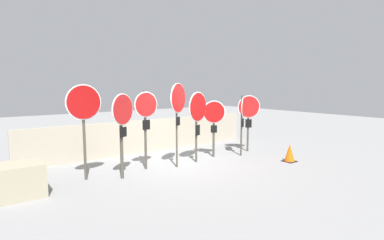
# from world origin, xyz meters

# --- Properties ---
(ground_plane) EXTENTS (40.00, 40.00, 0.00)m
(ground_plane) POSITION_xyz_m (0.00, 0.00, 0.00)
(ground_plane) COLOR gray
(fence_back) EXTENTS (9.14, 0.12, 1.22)m
(fence_back) POSITION_xyz_m (0.00, 2.28, 0.61)
(fence_back) COLOR #A89E89
(fence_back) RESTS_ON ground
(stop_sign_0) EXTENTS (0.92, 0.14, 2.53)m
(stop_sign_0) POSITION_xyz_m (-3.02, 0.20, 1.86)
(stop_sign_0) COLOR #474238
(stop_sign_0) RESTS_ON ground
(stop_sign_1) EXTENTS (0.75, 0.42, 2.30)m
(stop_sign_1) POSITION_xyz_m (-2.18, -0.27, 1.59)
(stop_sign_1) COLOR #474238
(stop_sign_1) RESTS_ON ground
(stop_sign_2) EXTENTS (0.75, 0.14, 2.35)m
(stop_sign_2) POSITION_xyz_m (-1.25, 0.16, 1.67)
(stop_sign_2) COLOR #474238
(stop_sign_2) RESTS_ON ground
(stop_sign_3) EXTENTS (0.80, 0.46, 2.58)m
(stop_sign_3) POSITION_xyz_m (-0.37, -0.22, 1.95)
(stop_sign_3) COLOR #474238
(stop_sign_3) RESTS_ON ground
(stop_sign_4) EXTENTS (0.92, 0.34, 2.30)m
(stop_sign_4) POSITION_xyz_m (0.48, -0.08, 1.65)
(stop_sign_4) COLOR #474238
(stop_sign_4) RESTS_ON ground
(stop_sign_5) EXTENTS (0.66, 0.47, 1.98)m
(stop_sign_5) POSITION_xyz_m (1.38, 0.16, 1.39)
(stop_sign_5) COLOR #474238
(stop_sign_5) RESTS_ON ground
(stop_sign_6) EXTENTS (0.58, 0.40, 2.15)m
(stop_sign_6) POSITION_xyz_m (2.33, -0.30, 1.53)
(stop_sign_6) COLOR #474238
(stop_sign_6) RESTS_ON ground
(stop_sign_7) EXTENTS (0.74, 0.45, 2.13)m
(stop_sign_7) POSITION_xyz_m (3.02, 0.06, 1.51)
(stop_sign_7) COLOR #474238
(stop_sign_7) RESTS_ON ground
(traffic_cone_0) EXTENTS (0.40, 0.40, 0.59)m
(traffic_cone_0) POSITION_xyz_m (2.97, -1.82, 0.29)
(traffic_cone_0) COLOR black
(traffic_cone_0) RESTS_ON ground
(storage_crate) EXTENTS (0.95, 0.90, 0.76)m
(storage_crate) POSITION_xyz_m (-4.58, -0.10, 0.38)
(storage_crate) COLOR #9E937A
(storage_crate) RESTS_ON ground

